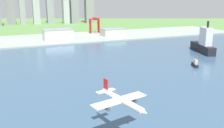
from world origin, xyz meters
The scene contains 10 objects.
ground_plane centered at (0.00, 300.00, 0.00)m, with size 2400.00×2400.00×0.00m, color #5A8846.
water_bay centered at (0.00, 240.00, 0.07)m, with size 840.00×360.00×0.15m, color #385675.
industrial_pier centered at (0.00, 490.00, 1.25)m, with size 840.00×140.00×2.50m, color #96A398.
airplane_landing centered at (-8.77, 122.32, 22.19)m, with size 34.26×37.81×11.46m.
cargo_ship centered at (198.64, 280.76, 13.39)m, with size 31.18×62.20×45.98m.
tugboat_small centered at (133.60, 223.88, 3.29)m, with size 10.21×17.05×11.41m.
port_crane_red centered at (119.24, 528.85, 27.03)m, with size 21.91×40.79×34.13m.
warehouse_main centered at (24.02, 462.76, 12.68)m, with size 52.97×31.25×20.32m.
warehouse_annex centered at (139.06, 473.82, 9.86)m, with size 46.53×30.42×14.67m.
distant_skyline centered at (24.03, 814.27, 64.18)m, with size 374.09×73.22×151.84m.
Camera 1 is at (-62.20, 11.35, 75.08)m, focal length 39.32 mm.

